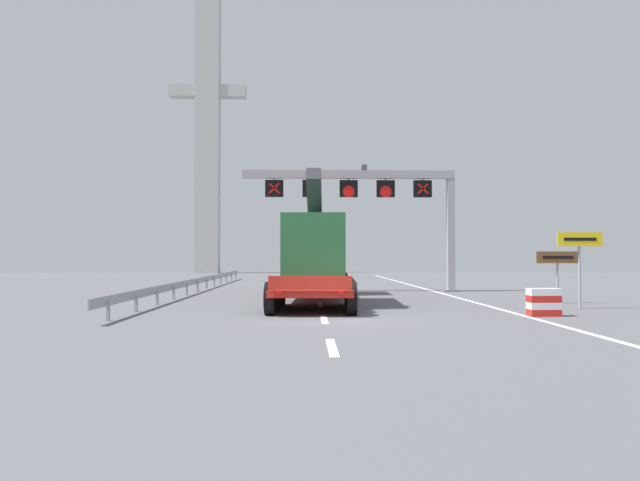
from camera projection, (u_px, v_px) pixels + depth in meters
name	position (u px, v px, depth m)	size (l,w,h in m)	color
ground	(335.00, 319.00, 18.95)	(112.00, 112.00, 0.00)	#5B5B60
lane_markings	(314.00, 281.00, 47.49)	(0.20, 71.73, 0.01)	silver
edge_line_right	(446.00, 294.00, 31.08)	(0.20, 63.00, 0.01)	silver
overhead_lane_gantry	(374.00, 193.00, 34.01)	(12.05, 0.90, 7.05)	#9EA0A5
heavy_haul_truck_red	(317.00, 255.00, 27.51)	(3.55, 14.15, 5.30)	red
exit_sign_yellow	(580.00, 250.00, 22.67)	(1.68, 0.15, 2.84)	#9EA0A5
tourist_info_sign_brown	(558.00, 263.00, 25.23)	(1.78, 0.15, 2.15)	#9EA0A5
crash_barrier_striped	(544.00, 302.00, 19.80)	(1.02, 0.54, 0.90)	red
guardrail_left	(201.00, 281.00, 34.86)	(0.13, 36.12, 0.76)	#999EA3
bridge_pylon_distant	(208.00, 123.00, 72.44)	(9.00, 2.00, 34.75)	#B7B7B2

